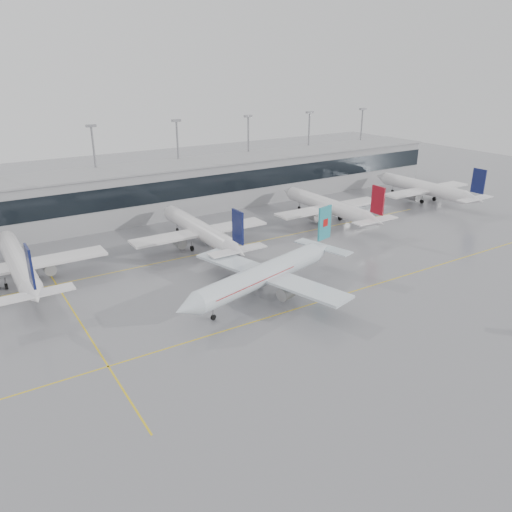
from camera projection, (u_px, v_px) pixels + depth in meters
ground at (297, 309)px, 78.61m from camera, size 320.00×320.00×0.00m
taxi_line_main at (297, 309)px, 78.61m from camera, size 120.00×0.25×0.01m
taxi_line_north at (209, 252)px, 102.23m from camera, size 120.00×0.25×0.01m
taxi_line_cross at (78, 319)px, 75.40m from camera, size 0.25×60.00×0.01m
terminal at (149, 192)px, 125.26m from camera, size 180.00×15.00×12.00m
terminal_glass at (161, 192)px, 118.78m from camera, size 180.00×0.20×5.00m
terminal_roof at (147, 167)px, 123.03m from camera, size 182.00×16.00×0.40m
light_masts at (139, 159)px, 127.34m from camera, size 156.40×1.00×22.60m
air_canada_jet at (267, 273)px, 82.20m from camera, size 37.22×30.54×11.97m
parked_jet_b at (18, 264)px, 86.27m from camera, size 29.64×36.96×11.72m
parked_jet_c at (200, 230)px, 103.80m from camera, size 29.64×36.96×11.72m
parked_jet_d at (329, 206)px, 121.32m from camera, size 29.64×36.96×11.72m
parked_jet_e at (426, 188)px, 138.84m from camera, size 29.64×36.96×11.72m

